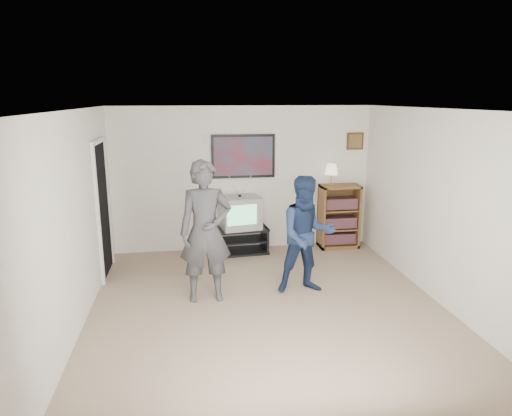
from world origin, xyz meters
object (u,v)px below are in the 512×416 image
object	(u,v)px
media_stand	(241,240)
crt_television	(240,212)
person_short	(307,235)
person_tall	(206,232)
bookshelf	(339,216)

from	to	relation	value
media_stand	crt_television	bearing A→B (deg)	175.11
crt_television	person_short	size ratio (longest dim) A/B	0.40
person_tall	person_short	distance (m)	1.37
person_short	person_tall	bearing A→B (deg)	-179.00
crt_television	person_short	bearing A→B (deg)	-76.77
bookshelf	person_short	xyz separation A→B (m)	(-1.08, -1.80, 0.25)
media_stand	person_tall	world-z (taller)	person_tall
crt_television	media_stand	bearing A→B (deg)	-8.68
media_stand	person_short	world-z (taller)	person_short
crt_television	person_tall	world-z (taller)	person_tall
bookshelf	person_short	distance (m)	2.11
crt_television	person_short	world-z (taller)	person_short
crt_television	person_short	xyz separation A→B (m)	(0.70, -1.75, 0.09)
media_stand	bookshelf	distance (m)	1.80
bookshelf	person_tall	bearing A→B (deg)	-143.03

